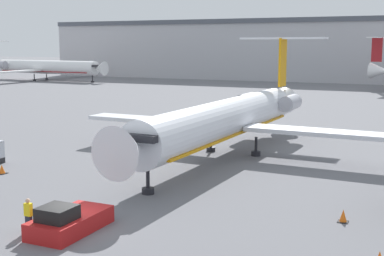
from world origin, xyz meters
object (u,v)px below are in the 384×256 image
object	(u,v)px
worker_by_wing	(109,143)
traffic_cone_right	(343,216)
worker_near_tug	(28,214)
airplane_main	(229,118)
traffic_cone_left	(2,169)
airplane_parked_far_right	(43,67)
pushback_tug	(69,221)

from	to	relation	value
worker_by_wing	traffic_cone_right	world-z (taller)	worker_by_wing
worker_near_tug	traffic_cone_right	xyz separation A→B (m)	(14.42, 8.33, -0.59)
airplane_main	traffic_cone_left	world-z (taller)	airplane_main
worker_near_tug	traffic_cone_left	xyz separation A→B (m)	(-10.47, 8.87, -0.59)
airplane_main	worker_near_tug	size ratio (longest dim) A/B	18.79
airplane_parked_far_right	airplane_main	bearing A→B (deg)	-41.49
airplane_main	worker_near_tug	distance (m)	22.24
airplane_main	airplane_parked_far_right	world-z (taller)	airplane_parked_far_right
worker_by_wing	traffic_cone_right	xyz separation A→B (m)	(21.86, -10.29, -0.59)
traffic_cone_left	worker_near_tug	bearing A→B (deg)	-40.25
airplane_main	pushback_tug	distance (m)	21.29
worker_by_wing	traffic_cone_right	bearing A→B (deg)	-25.22
airplane_main	worker_by_wing	distance (m)	10.77
worker_near_tug	worker_by_wing	distance (m)	20.06
traffic_cone_left	airplane_parked_far_right	size ratio (longest dim) A/B	0.02
airplane_parked_far_right	worker_by_wing	bearing A→B (deg)	-46.66
pushback_tug	airplane_main	bearing A→B (deg)	88.33
traffic_cone_right	airplane_parked_far_right	world-z (taller)	airplane_parked_far_right
worker_by_wing	airplane_parked_far_right	distance (m)	100.97
pushback_tug	worker_by_wing	distance (m)	20.08
airplane_main	worker_by_wing	bearing A→B (deg)	-161.47
pushback_tug	traffic_cone_left	size ratio (longest dim) A/B	6.60
traffic_cone_left	airplane_main	bearing A→B (deg)	45.24
traffic_cone_right	airplane_parked_far_right	xyz separation A→B (m)	(-91.12, 83.71, 3.23)
traffic_cone_left	pushback_tug	bearing A→B (deg)	-32.92
traffic_cone_left	traffic_cone_right	distance (m)	24.90
pushback_tug	traffic_cone_right	bearing A→B (deg)	30.85
airplane_main	pushback_tug	bearing A→B (deg)	-91.67
traffic_cone_right	airplane_parked_far_right	size ratio (longest dim) A/B	0.02
airplane_main	worker_near_tug	world-z (taller)	airplane_main
airplane_main	worker_near_tug	bearing A→B (deg)	-96.54
traffic_cone_left	worker_by_wing	bearing A→B (deg)	72.75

